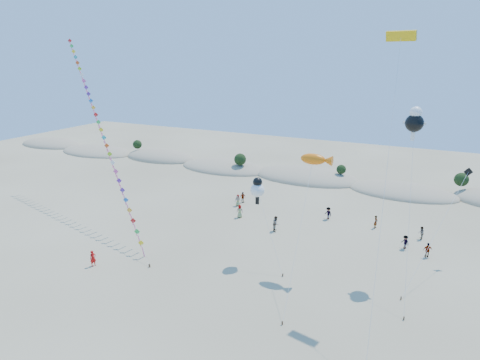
% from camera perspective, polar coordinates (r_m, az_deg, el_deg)
% --- Properties ---
extents(ground, '(160.00, 160.00, 0.00)m').
position_cam_1_polar(ground, '(34.61, -14.12, -19.51)').
color(ground, gray).
rests_on(ground, ground).
extents(dune_ridge, '(145.30, 11.49, 5.57)m').
position_cam_1_polar(dune_ridge, '(71.18, 10.15, 0.26)').
color(dune_ridge, gray).
rests_on(dune_ridge, ground).
extents(kite_train, '(29.33, 19.75, 23.72)m').
position_cam_1_polar(kite_train, '(55.89, -19.43, 7.57)').
color(kite_train, '#3F2D1E').
rests_on(kite_train, ground).
extents(fish_kite, '(3.04, 10.93, 11.66)m').
position_cam_1_polar(fish_kite, '(38.48, 10.82, 2.85)').
color(fish_kite, '#3F2D1E').
rests_on(fish_kite, ground).
extents(cartoon_kite_low, '(4.60, 3.24, 8.87)m').
position_cam_1_polar(cartoon_kite_low, '(40.35, 2.50, -1.22)').
color(cartoon_kite_low, '#3F2D1E').
rests_on(cartoon_kite_low, ground).
extents(cartoon_kite_high, '(2.44, 9.86, 16.12)m').
position_cam_1_polar(cartoon_kite_high, '(40.06, 23.59, 7.67)').
color(cartoon_kite_high, '#3F2D1E').
rests_on(cartoon_kite_high, ground).
extents(parafoil_kite, '(2.52, 14.39, 22.37)m').
position_cam_1_polar(parafoil_kite, '(35.55, 21.86, 17.79)').
color(parafoil_kite, '#3F2D1E').
rests_on(parafoil_kite, ground).
extents(dark_kite, '(4.94, 11.60, 9.74)m').
position_cam_1_polar(dark_kite, '(43.92, 27.70, -3.34)').
color(dark_kite, '#3F2D1E').
rests_on(dark_kite, ground).
extents(flyer_foreground, '(0.60, 0.72, 1.68)m').
position_cam_1_polar(flyer_foreground, '(43.95, -20.18, -10.42)').
color(flyer_foreground, red).
rests_on(flyer_foreground, ground).
extents(beachgoers, '(25.86, 8.29, 1.90)m').
position_cam_1_polar(beachgoers, '(51.34, 10.84, -5.60)').
color(beachgoers, slate).
rests_on(beachgoers, ground).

